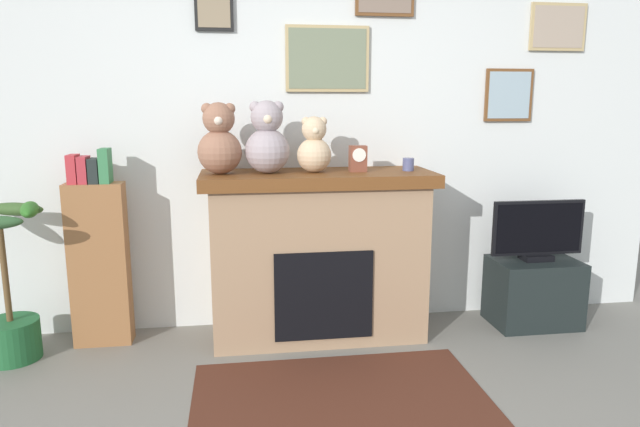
# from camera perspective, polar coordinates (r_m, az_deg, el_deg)

# --- Properties ---
(back_wall) EXTENTS (5.20, 0.15, 2.60)m
(back_wall) POSITION_cam_1_polar(r_m,az_deg,el_deg) (3.91, -1.93, 7.84)
(back_wall) COLOR silver
(back_wall) RESTS_ON ground_plane
(fireplace) EXTENTS (1.47, 0.59, 1.09)m
(fireplace) POSITION_cam_1_polar(r_m,az_deg,el_deg) (3.72, -0.23, -4.10)
(fireplace) COLOR #987658
(fireplace) RESTS_ON ground_plane
(bookshelf) EXTENTS (0.35, 0.16, 1.25)m
(bookshelf) POSITION_cam_1_polar(r_m,az_deg,el_deg) (3.85, -21.26, -4.08)
(bookshelf) COLOR #8F5C35
(bookshelf) RESTS_ON ground_plane
(potted_plant) EXTENTS (0.55, 0.53, 0.95)m
(potted_plant) POSITION_cam_1_polar(r_m,az_deg,el_deg) (3.89, -28.76, -7.67)
(potted_plant) COLOR #1E592D
(potted_plant) RESTS_ON ground_plane
(tv_stand) EXTENTS (0.58, 0.40, 0.46)m
(tv_stand) POSITION_cam_1_polar(r_m,az_deg,el_deg) (4.26, 20.56, -7.36)
(tv_stand) COLOR black
(tv_stand) RESTS_ON ground_plane
(television) EXTENTS (0.65, 0.14, 0.41)m
(television) POSITION_cam_1_polar(r_m,az_deg,el_deg) (4.15, 20.97, -1.67)
(television) COLOR black
(television) RESTS_ON tv_stand
(area_rug) EXTENTS (1.55, 1.15, 0.01)m
(area_rug) POSITION_cam_1_polar(r_m,az_deg,el_deg) (3.07, 2.40, -18.69)
(area_rug) COLOR #4A2418
(area_rug) RESTS_ON ground_plane
(candle_jar) EXTENTS (0.07, 0.07, 0.08)m
(candle_jar) POSITION_cam_1_polar(r_m,az_deg,el_deg) (3.73, 8.83, 4.88)
(candle_jar) COLOR #4C517A
(candle_jar) RESTS_ON fireplace
(mantel_clock) EXTENTS (0.11, 0.08, 0.17)m
(mantel_clock) POSITION_cam_1_polar(r_m,az_deg,el_deg) (3.64, 3.81, 5.51)
(mantel_clock) COLOR brown
(mantel_clock) RESTS_ON fireplace
(teddy_bear_brown) EXTENTS (0.27, 0.27, 0.44)m
(teddy_bear_brown) POSITION_cam_1_polar(r_m,az_deg,el_deg) (3.55, -10.03, 7.05)
(teddy_bear_brown) COLOR #8E6049
(teddy_bear_brown) RESTS_ON fireplace
(teddy_bear_grey) EXTENTS (0.28, 0.28, 0.45)m
(teddy_bear_grey) POSITION_cam_1_polar(r_m,az_deg,el_deg) (3.55, -5.30, 7.26)
(teddy_bear_grey) COLOR #9C8E93
(teddy_bear_grey) RESTS_ON fireplace
(teddy_bear_tan) EXTENTS (0.22, 0.22, 0.35)m
(teddy_bear_tan) POSITION_cam_1_polar(r_m,az_deg,el_deg) (3.58, -0.59, 6.63)
(teddy_bear_tan) COLOR #CFAF89
(teddy_bear_tan) RESTS_ON fireplace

